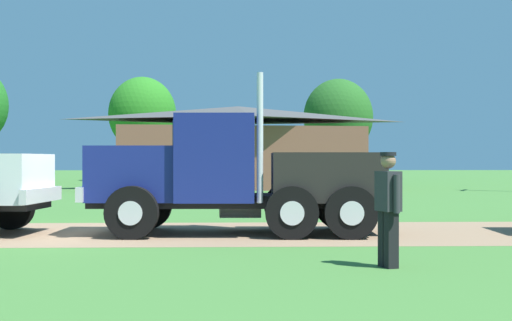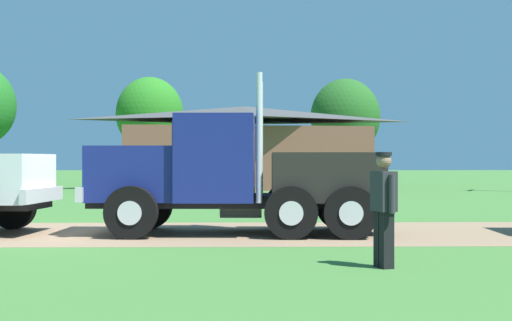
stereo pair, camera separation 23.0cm
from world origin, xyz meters
The scene contains 7 objects.
ground_plane centered at (0.00, 0.00, 0.00)m, with size 200.00×200.00×0.00m, color #407532.
dirt_track centered at (0.00, 0.00, 0.00)m, with size 120.00×5.34×0.01m, color #917256.
truck_foreground_white centered at (3.71, -0.18, 1.30)m, with size 6.91×2.83×3.56m.
visitor_standing_near centered at (6.10, -5.33, 0.99)m, with size 0.37×0.59×1.80m.
shed_building centered at (4.00, 25.46, 2.33)m, with size 15.19×8.40×4.84m.
tree_mid centered at (-3.55, 40.78, 5.36)m, with size 5.37×5.37×8.32m.
tree_right centered at (11.73, 37.74, 4.95)m, with size 5.30×5.30×7.88m.
Camera 1 is at (3.66, -16.37, 1.68)m, focal length 50.00 mm.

